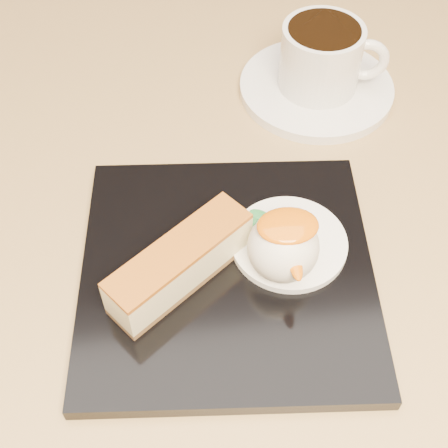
{
  "coord_description": "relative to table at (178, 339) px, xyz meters",
  "views": [
    {
      "loc": [
        0.01,
        -0.3,
        1.12
      ],
      "look_at": [
        0.04,
        -0.01,
        0.76
      ],
      "focal_mm": 50.0,
      "sensor_mm": 36.0,
      "label": 1
    }
  ],
  "objects": [
    {
      "name": "table",
      "position": [
        0.0,
        0.0,
        0.0
      ],
      "size": [
        0.8,
        0.8,
        0.72
      ],
      "color": "black",
      "rests_on": "ground"
    },
    {
      "name": "dessert_plate",
      "position": [
        0.04,
        -0.03,
        0.16
      ],
      "size": [
        0.24,
        0.24,
        0.01
      ],
      "primitive_type": "cube",
      "rotation": [
        0.0,
        0.0,
        -0.09
      ],
      "color": "black",
      "rests_on": "table"
    },
    {
      "name": "cheesecake",
      "position": [
        0.01,
        -0.04,
        0.19
      ],
      "size": [
        0.11,
        0.1,
        0.04
      ],
      "rotation": [
        0.0,
        0.0,
        0.65
      ],
      "color": "brown",
      "rests_on": "dessert_plate"
    },
    {
      "name": "cream_smear",
      "position": [
        0.09,
        -0.02,
        0.17
      ],
      "size": [
        0.09,
        0.09,
        0.01
      ],
      "primitive_type": "cylinder",
      "color": "white",
      "rests_on": "dessert_plate"
    },
    {
      "name": "ice_cream_scoop",
      "position": [
        0.08,
        -0.04,
        0.19
      ],
      "size": [
        0.05,
        0.05,
        0.05
      ],
      "primitive_type": "sphere",
      "color": "white",
      "rests_on": "cream_smear"
    },
    {
      "name": "mango_sauce",
      "position": [
        0.09,
        -0.04,
        0.22
      ],
      "size": [
        0.04,
        0.03,
        0.01
      ],
      "primitive_type": "ellipsoid",
      "color": "orange",
      "rests_on": "ice_cream_scoop"
    },
    {
      "name": "mint_sprig",
      "position": [
        0.06,
        0.01,
        0.17
      ],
      "size": [
        0.04,
        0.03,
        0.0
      ],
      "color": "#2C873D",
      "rests_on": "cream_smear"
    },
    {
      "name": "saucer",
      "position": [
        0.16,
        0.17,
        0.16
      ],
      "size": [
        0.15,
        0.15,
        0.01
      ],
      "primitive_type": "cylinder",
      "color": "white",
      "rests_on": "table"
    },
    {
      "name": "coffee_cup",
      "position": [
        0.16,
        0.17,
        0.2
      ],
      "size": [
        0.1,
        0.08,
        0.06
      ],
      "rotation": [
        0.0,
        0.0,
        -0.21
      ],
      "color": "white",
      "rests_on": "saucer"
    }
  ]
}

